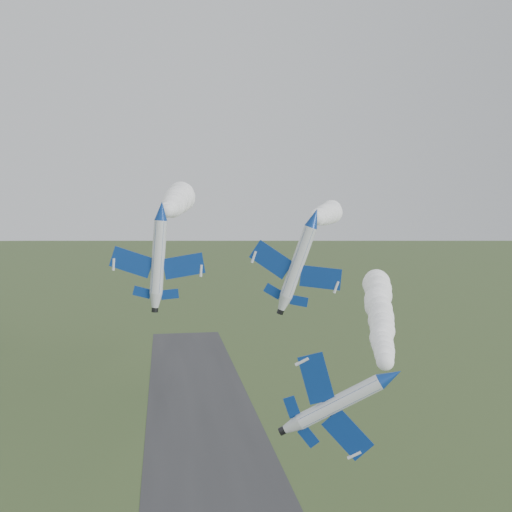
# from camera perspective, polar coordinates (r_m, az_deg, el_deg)

# --- Properties ---
(runway) EXTENTS (24.00, 260.00, 0.04)m
(runway) POSITION_cam_1_polar(r_m,az_deg,el_deg) (92.81, -3.53, -24.04)
(runway) COLOR #303033
(runway) RESTS_ON ground
(jet_lead) EXTENTS (6.18, 12.53, 9.17)m
(jet_lead) POSITION_cam_1_polar(r_m,az_deg,el_deg) (54.13, 13.35, -11.65)
(jet_lead) COLOR silver
(smoke_trail_jet_lead) EXTENTS (20.93, 55.05, 4.78)m
(smoke_trail_jet_lead) POSITION_cam_1_polar(r_m,az_deg,el_deg) (84.51, 12.24, -5.20)
(smoke_trail_jet_lead) COLOR white
(jet_pair_left) EXTENTS (11.57, 13.78, 3.44)m
(jet_pair_left) POSITION_cam_1_polar(r_m,az_deg,el_deg) (70.85, -9.45, 4.51)
(jet_pair_left) COLOR silver
(smoke_trail_jet_pair_left) EXTENTS (13.03, 60.96, 5.80)m
(smoke_trail_jet_pair_left) POSITION_cam_1_polar(r_m,az_deg,el_deg) (104.40, -7.93, 5.44)
(smoke_trail_jet_pair_left) COLOR white
(jet_pair_right) EXTENTS (11.47, 14.03, 4.74)m
(jet_pair_right) POSITION_cam_1_polar(r_m,az_deg,el_deg) (72.09, 5.83, 3.84)
(jet_pair_right) COLOR silver
(smoke_trail_jet_pair_right) EXTENTS (25.86, 63.37, 4.99)m
(smoke_trail_jet_pair_right) POSITION_cam_1_polar(r_m,az_deg,el_deg) (108.54, 7.12, 4.22)
(smoke_trail_jet_pair_right) COLOR white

